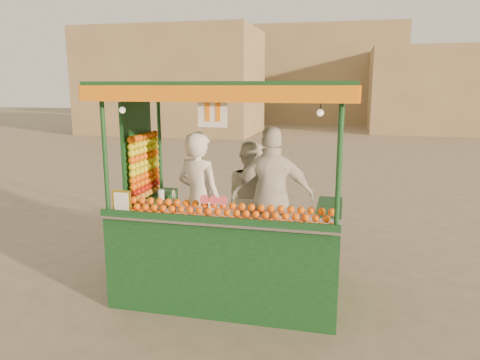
% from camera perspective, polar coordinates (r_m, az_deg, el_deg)
% --- Properties ---
extents(ground, '(90.00, 90.00, 0.00)m').
position_cam_1_polar(ground, '(6.61, 1.89, -13.26)').
color(ground, '#6D5D4E').
rests_on(ground, ground).
extents(building_left, '(10.00, 6.00, 6.00)m').
position_cam_1_polar(building_left, '(27.79, -8.46, 12.17)').
color(building_left, '#9B8358').
rests_on(building_left, ground).
extents(building_right, '(9.00, 6.00, 5.00)m').
position_cam_1_polar(building_right, '(30.43, 24.66, 10.26)').
color(building_right, '#9B8358').
rests_on(building_right, ground).
extents(building_center, '(14.00, 7.00, 7.00)m').
position_cam_1_polar(building_center, '(36.01, 8.35, 12.88)').
color(building_center, '#9B8358').
rests_on(building_center, ground).
extents(juice_cart, '(3.13, 2.03, 2.85)m').
position_cam_1_polar(juice_cart, '(6.05, -1.98, -6.23)').
color(juice_cart, '#0D3319').
rests_on(juice_cart, ground).
extents(vendor_left, '(0.80, 0.66, 1.88)m').
position_cam_1_polar(vendor_left, '(6.14, -5.15, -2.63)').
color(vendor_left, white).
rests_on(vendor_left, ground).
extents(vendor_middle, '(1.04, 1.00, 1.68)m').
position_cam_1_polar(vendor_middle, '(6.70, 1.38, -2.23)').
color(vendor_middle, white).
rests_on(vendor_middle, ground).
extents(vendor_right, '(1.21, 0.71, 1.94)m').
position_cam_1_polar(vendor_right, '(6.20, 4.10, -2.21)').
color(vendor_right, silver).
rests_on(vendor_right, ground).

